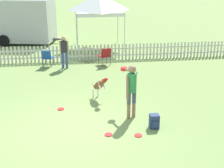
{
  "coord_description": "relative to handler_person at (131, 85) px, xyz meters",
  "views": [
    {
      "loc": [
        0.03,
        -7.92,
        4.23
      ],
      "look_at": [
        1.25,
        1.41,
        0.8
      ],
      "focal_mm": 50.0,
      "sensor_mm": 36.0,
      "label": 1
    }
  ],
  "objects": [
    {
      "name": "folding_chair_blue_left",
      "position": [
        -2.85,
        5.73,
        -0.58
      ],
      "size": [
        0.52,
        0.53,
        0.79
      ],
      "rotation": [
        0.0,
        0.0,
        2.94
      ],
      "color": "#333338",
      "rests_on": "ground_plane"
    },
    {
      "name": "canopy_tent_main",
      "position": [
        -0.12,
        9.22,
        1.43
      ],
      "size": [
        2.57,
        2.57,
        3.04
      ],
      "color": "silver",
      "rests_on": "ground_plane"
    },
    {
      "name": "frisbee_midfield",
      "position": [
        -0.8,
        -1.03,
        -1.04
      ],
      "size": [
        0.21,
        0.21,
        0.02
      ],
      "color": "red",
      "rests_on": "ground_plane"
    },
    {
      "name": "leaping_dog",
      "position": [
        -0.81,
        1.49,
        -0.51
      ],
      "size": [
        0.57,
        0.9,
        0.9
      ],
      "rotation": [
        0.0,
        0.0,
        -2.65
      ],
      "color": "brown",
      "rests_on": "ground_plane"
    },
    {
      "name": "ground_plane",
      "position": [
        -1.71,
        -0.58,
        -1.05
      ],
      "size": [
        240.0,
        240.0,
        0.0
      ],
      "primitive_type": "plane",
      "color": "olive"
    },
    {
      "name": "frisbee_near_handler",
      "position": [
        0.0,
        -1.17,
        -1.04
      ],
      "size": [
        0.21,
        0.21,
        0.02
      ],
      "color": "red",
      "rests_on": "ground_plane"
    },
    {
      "name": "frisbee_near_dog",
      "position": [
        -2.13,
        0.83,
        -1.04
      ],
      "size": [
        0.21,
        0.21,
        0.02
      ],
      "color": "red",
      "rests_on": "ground_plane"
    },
    {
      "name": "picket_fence",
      "position": [
        -1.71,
        6.49,
        -0.64
      ],
      "size": [
        17.41,
        0.04,
        0.81
      ],
      "color": "beige",
      "rests_on": "ground_plane"
    },
    {
      "name": "equipment_trailer",
      "position": [
        -4.92,
        11.21,
        0.34
      ],
      "size": [
        5.23,
        2.93,
        2.64
      ],
      "rotation": [
        0.0,
        0.0,
        -0.21
      ],
      "color": "#B7B7B7",
      "rests_on": "ground_plane"
    },
    {
      "name": "handler_person",
      "position": [
        0.0,
        0.0,
        0.0
      ],
      "size": [
        0.41,
        1.09,
        1.66
      ],
      "rotation": [
        0.0,
        0.0,
        0.49
      ],
      "color": "#8C664C",
      "rests_on": "ground_plane"
    },
    {
      "name": "folding_chair_center",
      "position": [
        -0.16,
        5.64,
        -0.55
      ],
      "size": [
        0.62,
        0.64,
        0.84
      ],
      "rotation": [
        0.0,
        0.0,
        3.46
      ],
      "color": "#333338",
      "rests_on": "ground_plane"
    },
    {
      "name": "spectator_standing",
      "position": [
        -2.05,
        5.37,
        -0.16
      ],
      "size": [
        0.41,
        0.27,
        1.49
      ],
      "rotation": [
        0.0,
        0.0,
        3.03
      ],
      "color": "#334C7A",
      "rests_on": "ground_plane"
    },
    {
      "name": "backpack_on_grass",
      "position": [
        0.54,
        -0.78,
        -0.85
      ],
      "size": [
        0.26,
        0.27,
        0.41
      ],
      "color": "navy",
      "rests_on": "ground_plane"
    }
  ]
}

